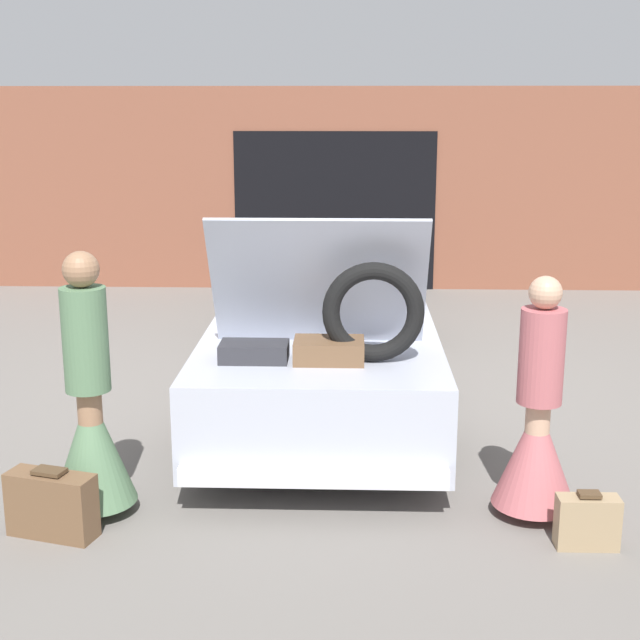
{
  "coord_description": "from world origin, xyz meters",
  "views": [
    {
      "loc": [
        0.22,
        -7.97,
        2.59
      ],
      "look_at": [
        0.0,
        -1.48,
        1.0
      ],
      "focal_mm": 50.0,
      "sensor_mm": 36.0,
      "label": 1
    }
  ],
  "objects_px": {
    "person_left": "(91,422)",
    "person_right": "(537,432)",
    "suitcase_beside_left_person": "(52,505)",
    "suitcase_beside_right_person": "(587,522)",
    "car": "(326,325)"
  },
  "relations": [
    {
      "from": "car",
      "to": "suitcase_beside_left_person",
      "type": "bearing_deg",
      "value": -117.63
    },
    {
      "from": "person_right",
      "to": "suitcase_beside_right_person",
      "type": "distance_m",
      "value": 0.63
    },
    {
      "from": "person_left",
      "to": "person_right",
      "type": "distance_m",
      "value": 2.83
    },
    {
      "from": "car",
      "to": "suitcase_beside_left_person",
      "type": "relative_size",
      "value": 9.46
    },
    {
      "from": "suitcase_beside_left_person",
      "to": "person_right",
      "type": "bearing_deg",
      "value": 7.54
    },
    {
      "from": "suitcase_beside_left_person",
      "to": "car",
      "type": "bearing_deg",
      "value": 62.37
    },
    {
      "from": "suitcase_beside_left_person",
      "to": "suitcase_beside_right_person",
      "type": "relative_size",
      "value": 1.57
    },
    {
      "from": "car",
      "to": "suitcase_beside_right_person",
      "type": "height_order",
      "value": "car"
    },
    {
      "from": "person_left",
      "to": "person_right",
      "type": "height_order",
      "value": "person_left"
    },
    {
      "from": "suitcase_beside_left_person",
      "to": "suitcase_beside_right_person",
      "type": "distance_m",
      "value": 3.23
    },
    {
      "from": "suitcase_beside_left_person",
      "to": "person_left",
      "type": "bearing_deg",
      "value": 62.3
    },
    {
      "from": "car",
      "to": "suitcase_beside_left_person",
      "type": "xyz_separation_m",
      "value": [
        -1.59,
        -3.03,
        -0.38
      ]
    },
    {
      "from": "suitcase_beside_right_person",
      "to": "person_left",
      "type": "bearing_deg",
      "value": 173.25
    },
    {
      "from": "person_left",
      "to": "suitcase_beside_right_person",
      "type": "distance_m",
      "value": 3.11
    },
    {
      "from": "person_right",
      "to": "suitcase_beside_left_person",
      "type": "height_order",
      "value": "person_right"
    }
  ]
}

